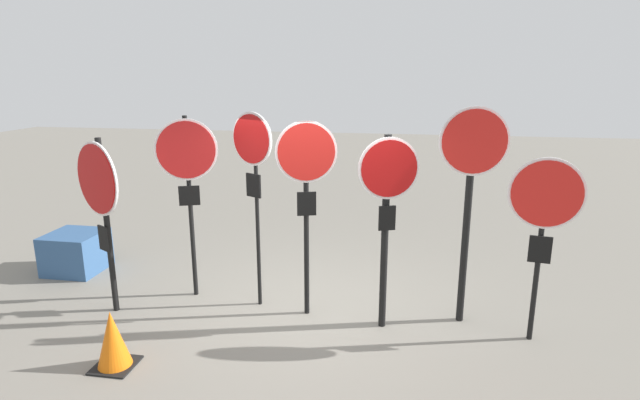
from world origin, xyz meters
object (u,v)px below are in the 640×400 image
(stop_sign_5, at_px, (471,177))
(stop_sign_6, at_px, (545,210))
(stop_sign_2, at_px, (253,160))
(traffic_cone_0, at_px, (113,340))
(stop_sign_3, at_px, (306,175))
(storage_crate, at_px, (76,252))
(stop_sign_4, at_px, (387,199))
(stop_sign_1, at_px, (187,166))
(stop_sign_0, at_px, (100,193))

(stop_sign_5, distance_m, stop_sign_6, 0.88)
(stop_sign_2, xyz_separation_m, traffic_cone_0, (-1.09, -1.67, -1.67))
(stop_sign_2, xyz_separation_m, stop_sign_3, (0.72, -0.16, -0.14))
(stop_sign_5, distance_m, storage_crate, 6.08)
(stop_sign_2, relative_size, stop_sign_6, 1.19)
(stop_sign_6, bearing_deg, traffic_cone_0, -155.45)
(stop_sign_5, relative_size, traffic_cone_0, 4.21)
(stop_sign_4, distance_m, traffic_cone_0, 3.37)
(stop_sign_1, bearing_deg, stop_sign_2, -27.81)
(stop_sign_4, height_order, traffic_cone_0, stop_sign_4)
(stop_sign_1, height_order, stop_sign_2, stop_sign_2)
(stop_sign_2, distance_m, storage_crate, 3.65)
(stop_sign_6, distance_m, traffic_cone_0, 4.87)
(stop_sign_4, bearing_deg, stop_sign_3, 151.33)
(stop_sign_3, bearing_deg, stop_sign_6, -21.39)
(stop_sign_6, relative_size, storage_crate, 2.73)
(stop_sign_1, distance_m, stop_sign_5, 3.61)
(stop_sign_4, bearing_deg, stop_sign_6, -20.18)
(stop_sign_6, bearing_deg, stop_sign_2, -177.57)
(stop_sign_2, distance_m, stop_sign_4, 1.77)
(stop_sign_4, bearing_deg, traffic_cone_0, -173.43)
(stop_sign_4, height_order, storage_crate, stop_sign_4)
(stop_sign_2, distance_m, stop_sign_5, 2.67)
(stop_sign_0, relative_size, stop_sign_6, 1.05)
(stop_sign_5, bearing_deg, stop_sign_6, -30.25)
(stop_sign_6, height_order, storage_crate, stop_sign_6)
(stop_sign_4, bearing_deg, stop_sign_2, 150.13)
(stop_sign_2, height_order, traffic_cone_0, stop_sign_2)
(stop_sign_2, distance_m, traffic_cone_0, 2.60)
(stop_sign_0, xyz_separation_m, stop_sign_4, (3.54, 0.18, 0.03))
(stop_sign_3, xyz_separation_m, traffic_cone_0, (-1.81, -1.51, -1.54))
(stop_sign_0, relative_size, storage_crate, 2.86)
(stop_sign_5, bearing_deg, traffic_cone_0, -162.48)
(stop_sign_1, bearing_deg, stop_sign_0, -164.11)
(stop_sign_0, xyz_separation_m, stop_sign_5, (4.50, 0.49, 0.26))
(stop_sign_3, height_order, traffic_cone_0, stop_sign_3)
(stop_sign_4, relative_size, storage_crate, 2.98)
(stop_sign_6, bearing_deg, stop_sign_5, 164.32)
(storage_crate, bearing_deg, stop_sign_0, -41.73)
(stop_sign_2, relative_size, traffic_cone_0, 4.06)
(stop_sign_2, height_order, stop_sign_5, stop_sign_5)
(traffic_cone_0, bearing_deg, storage_crate, 131.52)
(stop_sign_0, xyz_separation_m, stop_sign_1, (0.89, 0.64, 0.25))
(stop_sign_6, relative_size, traffic_cone_0, 3.41)
(stop_sign_0, height_order, storage_crate, stop_sign_0)
(stop_sign_1, relative_size, storage_crate, 3.15)
(stop_sign_1, height_order, traffic_cone_0, stop_sign_1)
(stop_sign_6, bearing_deg, stop_sign_4, -172.72)
(stop_sign_1, relative_size, stop_sign_5, 0.93)
(traffic_cone_0, bearing_deg, stop_sign_1, 85.39)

